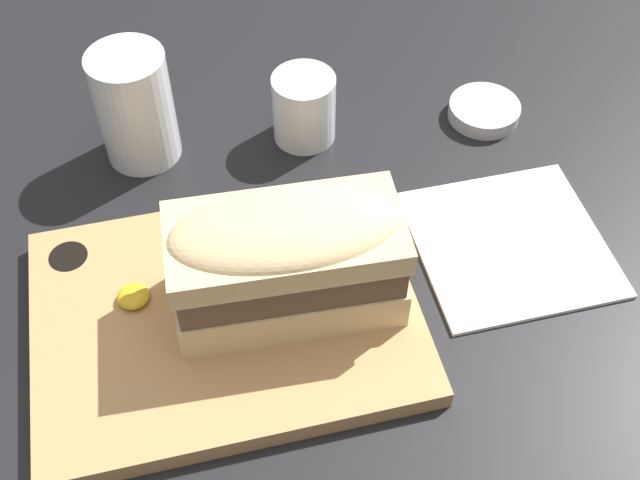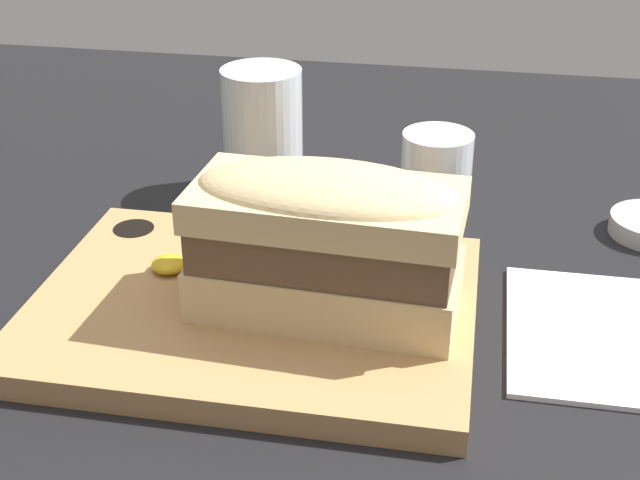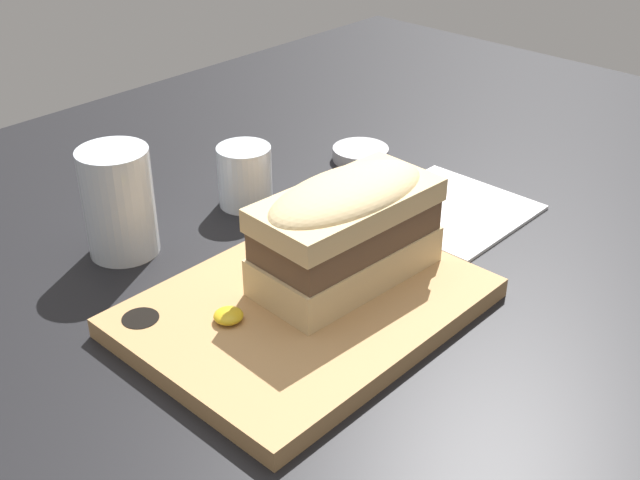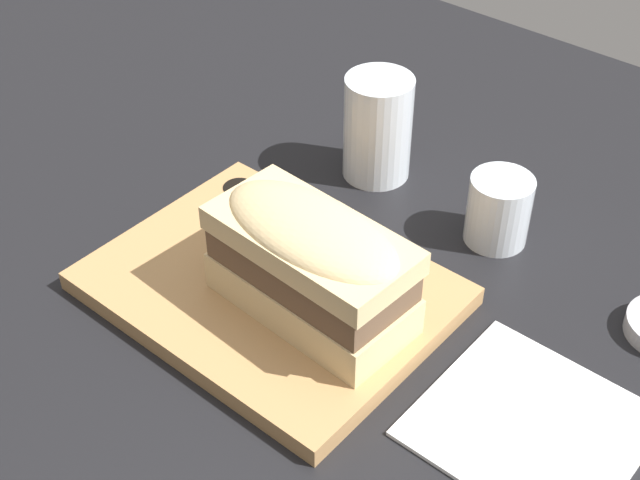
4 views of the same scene
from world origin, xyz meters
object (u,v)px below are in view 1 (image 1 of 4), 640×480
object	(u,v)px
napkin	(510,243)
condiment_dish	(484,111)
wine_glass	(304,110)
serving_board	(225,315)
water_glass	(137,113)
sandwich	(286,256)

from	to	relation	value
napkin	condiment_dish	size ratio (longest dim) A/B	2.27
napkin	condiment_dish	distance (cm)	17.08
wine_glass	napkin	distance (cm)	23.62
condiment_dish	serving_board	bearing A→B (deg)	-147.79
serving_board	water_glass	size ratio (longest dim) A/B	2.69
water_glass	sandwich	bearing A→B (deg)	-66.04
wine_glass	condiment_dish	distance (cm)	18.71
serving_board	water_glass	world-z (taller)	water_glass
serving_board	napkin	size ratio (longest dim) A/B	1.88
serving_board	napkin	world-z (taller)	serving_board
sandwich	napkin	distance (cm)	22.02
water_glass	condiment_dish	distance (cm)	34.70
napkin	condiment_dish	xyz separation A→B (cm)	(3.85, 16.63, 0.60)
water_glass	condiment_dish	bearing A→B (deg)	-5.00
sandwich	napkin	world-z (taller)	sandwich
wine_glass	napkin	bearing A→B (deg)	-51.37
water_glass	wine_glass	xyz separation A→B (cm)	(15.85, -1.35, -1.64)
serving_board	condiment_dish	world-z (taller)	serving_board
wine_glass	napkin	xyz separation A→B (cm)	(14.62, -18.29, -3.13)
serving_board	wine_glass	size ratio (longest dim) A/B	4.35
serving_board	wine_glass	world-z (taller)	wine_glass
sandwich	wine_glass	bearing A→B (deg)	73.78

